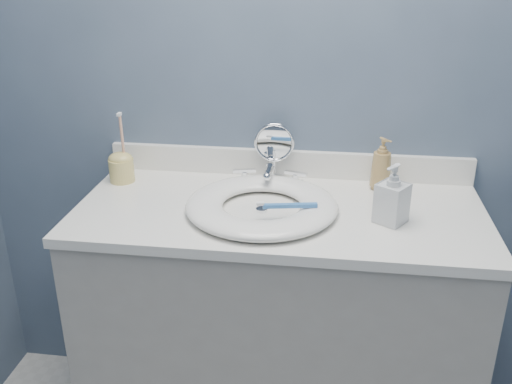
% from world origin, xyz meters
% --- Properties ---
extents(back_wall, '(2.20, 0.02, 2.40)m').
position_xyz_m(back_wall, '(0.00, 1.25, 1.20)').
color(back_wall, '#455367').
rests_on(back_wall, ground).
extents(vanity_cabinet, '(1.20, 0.55, 0.85)m').
position_xyz_m(vanity_cabinet, '(0.00, 0.97, 0.42)').
color(vanity_cabinet, '#A7A299').
rests_on(vanity_cabinet, ground).
extents(countertop, '(1.22, 0.57, 0.03)m').
position_xyz_m(countertop, '(0.00, 0.97, 0.86)').
color(countertop, white).
rests_on(countertop, vanity_cabinet).
extents(backsplash, '(1.22, 0.02, 0.09)m').
position_xyz_m(backsplash, '(0.00, 1.24, 0.93)').
color(backsplash, white).
rests_on(backsplash, countertop).
extents(basin, '(0.45, 0.45, 0.04)m').
position_xyz_m(basin, '(-0.05, 0.94, 0.90)').
color(basin, white).
rests_on(basin, countertop).
extents(drain, '(0.04, 0.04, 0.01)m').
position_xyz_m(drain, '(-0.05, 0.94, 0.88)').
color(drain, silver).
rests_on(drain, countertop).
extents(faucet, '(0.25, 0.13, 0.07)m').
position_xyz_m(faucet, '(-0.05, 1.14, 0.91)').
color(faucet, silver).
rests_on(faucet, countertop).
extents(makeup_mirror, '(0.13, 0.08, 0.20)m').
position_xyz_m(makeup_mirror, '(-0.04, 1.20, 0.99)').
color(makeup_mirror, silver).
rests_on(makeup_mirror, countertop).
extents(soap_bottle_amber, '(0.09, 0.09, 0.17)m').
position_xyz_m(soap_bottle_amber, '(0.30, 1.16, 0.97)').
color(soap_bottle_amber, '#A38149').
rests_on(soap_bottle_amber, countertop).
extents(soap_bottle_clear, '(0.11, 0.11, 0.17)m').
position_xyz_m(soap_bottle_clear, '(0.32, 0.92, 0.97)').
color(soap_bottle_clear, silver).
rests_on(soap_bottle_clear, countertop).
extents(toothbrush_holder, '(0.08, 0.08, 0.24)m').
position_xyz_m(toothbrush_holder, '(-0.54, 1.11, 0.93)').
color(toothbrush_holder, '#D5C16A').
rests_on(toothbrush_holder, countertop).
extents(toothbrush_lying, '(0.17, 0.05, 0.02)m').
position_xyz_m(toothbrush_lying, '(0.03, 0.90, 0.92)').
color(toothbrush_lying, '#3471BA').
rests_on(toothbrush_lying, basin).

